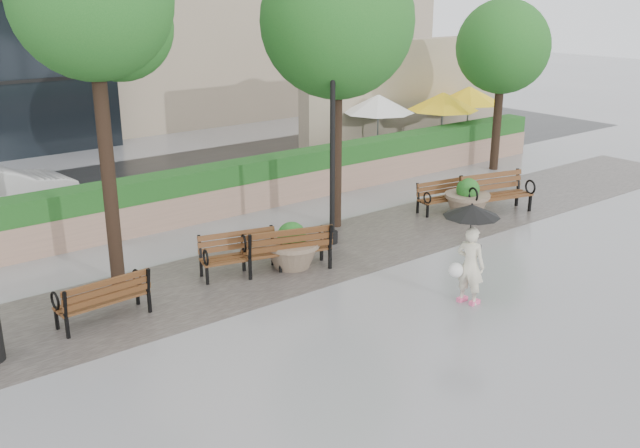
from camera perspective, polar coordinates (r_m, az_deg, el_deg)
ground at (r=14.43m, az=8.27°, el=-5.44°), size 100.00×100.00×0.00m
cobble_strip at (r=16.47m, az=0.76°, el=-2.15°), size 28.00×3.20×0.01m
hedge_wall at (r=19.39m, az=-6.65°, el=2.96°), size 24.00×0.80×1.35m
cafe_wall at (r=27.26m, az=7.27°, el=10.26°), size 10.00×0.60×4.00m
cafe_hedge at (r=25.68m, az=9.82°, el=6.13°), size 8.00×0.50×0.90m
asphalt_street at (r=22.97m, az=-11.85°, el=3.41°), size 40.00×7.00×0.00m
bench_0 at (r=13.58m, az=-16.89°, el=-6.43°), size 1.70×0.76×0.89m
bench_1 at (r=15.13m, az=-6.35°, el=-3.11°), size 1.79×1.06×0.90m
bench_2 at (r=15.28m, az=-2.64°, el=-2.66°), size 1.99×1.27×1.00m
bench_3 at (r=19.58m, az=9.91°, el=1.69°), size 1.62×0.84×0.83m
bench_4 at (r=19.73m, az=13.87°, el=1.74°), size 2.08×1.22×1.05m
planter_left at (r=15.41m, az=-2.26°, el=-2.07°), size 1.22×1.22×1.02m
planter_right at (r=19.38m, az=11.69°, el=1.85°), size 1.20×1.20×1.01m
lamppost at (r=16.43m, az=0.99°, el=4.53°), size 0.28×0.28×4.19m
tree_0 at (r=14.22m, az=-17.29°, el=16.19°), size 3.13×2.97×7.08m
tree_1 at (r=17.41m, az=1.62°, el=15.50°), size 3.68×3.62×6.86m
tree_2 at (r=24.22m, az=14.49°, el=13.35°), size 3.13×2.98×5.50m
patio_umb_white at (r=24.84m, az=4.69°, el=9.54°), size 2.50×2.50×2.30m
patio_umb_yellow_a at (r=25.67m, az=9.82°, el=9.62°), size 2.50×2.50×2.30m
patio_umb_yellow_b at (r=27.43m, az=11.85°, el=10.05°), size 2.50×2.50×2.30m
pedestrian at (r=13.70m, az=11.95°, el=-1.58°), size 1.07×1.07×1.96m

